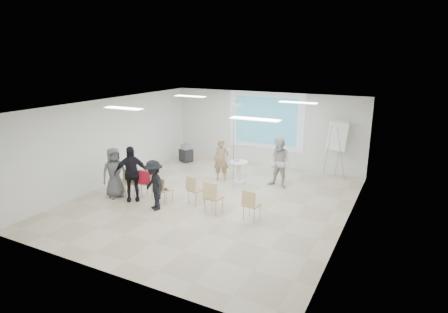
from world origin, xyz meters
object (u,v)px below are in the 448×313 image
at_px(player_right, 280,160).
at_px(chair_left_inner, 163,188).
at_px(flipchart_easel, 337,136).
at_px(chair_right_inner, 212,195).
at_px(chair_right_far, 251,203).
at_px(pedestal_table, 239,170).
at_px(av_cart, 186,154).
at_px(chair_left_mid, 148,181).
at_px(audience_mid, 154,182).
at_px(player_left, 221,157).
at_px(chair_center, 194,188).
at_px(audience_left, 131,170).
at_px(audience_outer, 114,170).
at_px(chair_far_left, 131,181).
at_px(laptop, 165,189).

height_order(player_right, chair_left_inner, player_right).
relative_size(chair_left_inner, flipchart_easel, 0.38).
height_order(chair_left_inner, chair_right_inner, chair_right_inner).
distance_m(chair_right_far, flipchart_easel, 5.16).
relative_size(pedestal_table, av_cart, 1.04).
height_order(chair_left_mid, audience_mid, audience_mid).
xyz_separation_m(pedestal_table, player_left, (-0.67, -0.05, 0.41)).
distance_m(pedestal_table, chair_center, 2.50).
relative_size(player_left, audience_left, 0.85).
height_order(pedestal_table, flipchart_easel, flipchart_easel).
xyz_separation_m(chair_left_inner, audience_outer, (-1.68, -0.27, 0.43)).
relative_size(player_right, chair_right_inner, 1.99).
bearing_deg(chair_right_far, audience_left, -168.77).
relative_size(player_right, av_cart, 2.54).
relative_size(chair_right_far, audience_outer, 0.48).
relative_size(chair_left_inner, chair_right_far, 0.93).
xyz_separation_m(chair_left_inner, chair_right_inner, (1.74, -0.05, 0.09)).
bearing_deg(chair_left_inner, pedestal_table, 81.98).
relative_size(player_left, chair_left_mid, 1.80).
height_order(player_right, chair_far_left, player_right).
bearing_deg(pedestal_table, chair_center, -97.86).
distance_m(player_right, flipchart_easel, 2.51).
bearing_deg(chair_right_inner, audience_mid, -160.25).
height_order(chair_right_far, av_cart, chair_right_far).
bearing_deg(chair_right_far, audience_mid, -161.90).
bearing_deg(audience_mid, player_right, 84.31).
height_order(chair_left_mid, laptop, chair_left_mid).
distance_m(player_left, chair_far_left, 3.33).
bearing_deg(av_cart, flipchart_easel, 28.29).
height_order(player_right, av_cart, player_right).
bearing_deg(player_right, audience_left, -129.70).
height_order(player_left, laptop, player_left).
distance_m(player_left, av_cart, 2.91).
bearing_deg(chair_left_inner, audience_outer, -154.94).
distance_m(chair_left_mid, chair_center, 1.60).
bearing_deg(chair_far_left, player_left, 42.87).
distance_m(audience_outer, flipchart_easel, 7.86).
distance_m(chair_right_inner, audience_mid, 1.77).
height_order(chair_left_inner, audience_left, audience_left).
height_order(chair_center, audience_outer, audience_outer).
bearing_deg(av_cart, chair_left_mid, -51.97).
relative_size(audience_outer, av_cart, 2.39).
relative_size(chair_left_mid, audience_outer, 0.52).
bearing_deg(player_left, audience_mid, -121.46).
bearing_deg(chair_left_inner, chair_left_mid, -174.15).
bearing_deg(chair_center, flipchart_easel, 70.92).
height_order(player_left, chair_center, player_left).
relative_size(player_left, av_cart, 2.25).
bearing_deg(chair_left_inner, chair_center, 36.19).
xyz_separation_m(chair_far_left, audience_mid, (1.35, -0.53, 0.35)).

